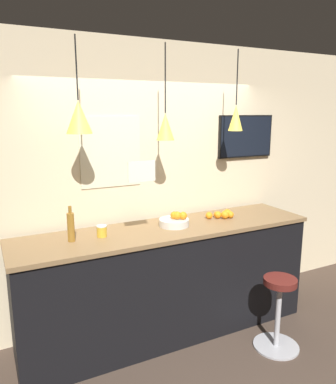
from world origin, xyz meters
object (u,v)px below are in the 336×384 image
Objects in this scene: mounted_tv at (246,136)px; bar_stool at (278,307)px; juice_bottle at (71,226)px; fruit_bowl at (175,221)px; spread_jar at (102,231)px.

bar_stool is at bearing -110.30° from mounted_tv.
juice_bottle is at bearing -169.77° from mounted_tv.
juice_bottle is 0.43× the size of mounted_tv.
juice_bottle reaches higher than bar_stool.
fruit_bowl is 0.94× the size of juice_bottle.
juice_bottle is (-1.00, 0.00, 0.09)m from fruit_bowl.
bar_stool is 2.39× the size of fruit_bowl.
juice_bottle is at bearing 157.11° from bar_stool.
fruit_bowl is at bearing -0.26° from juice_bottle.
mounted_tv reaches higher than juice_bottle.
mounted_tv is (2.13, 0.38, 0.68)m from juice_bottle.
fruit_bowl is (-0.72, 0.72, 0.74)m from bar_stool.
bar_stool is 1.26m from fruit_bowl.
juice_bottle is (-1.72, 0.73, 0.83)m from bar_stool.
spread_jar is at bearing -168.33° from mounted_tv.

